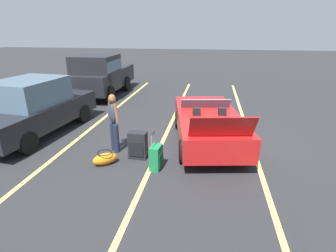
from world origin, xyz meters
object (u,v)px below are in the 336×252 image
(convertible_car, at_px, (206,122))
(suitcase_large_black, at_px, (138,145))
(duffel_bag, at_px, (105,159))
(suitcase_medium_bright, at_px, (156,157))
(traveler_person, at_px, (114,120))
(parked_sedan_far, at_px, (34,108))
(parked_pickup_truck_near, at_px, (100,74))

(convertible_car, xyz_separation_m, suitcase_large_black, (-1.57, 1.76, -0.22))
(convertible_car, relative_size, duffel_bag, 6.46)
(suitcase_medium_bright, height_order, traveler_person, traveler_person)
(duffel_bag, relative_size, traveler_person, 0.41)
(suitcase_medium_bright, bearing_deg, suitcase_large_black, 146.39)
(parked_sedan_far, bearing_deg, duffel_bag, -113.16)
(traveler_person, xyz_separation_m, parked_sedan_far, (0.86, 3.02, -0.04))
(parked_sedan_far, bearing_deg, suitcase_large_black, -101.67)
(duffel_bag, bearing_deg, parked_sedan_far, 61.07)
(traveler_person, height_order, parked_pickup_truck_near, parked_pickup_truck_near)
(suitcase_large_black, distance_m, parked_sedan_far, 4.00)
(suitcase_medium_bright, xyz_separation_m, duffel_bag, (0.01, 1.34, -0.15))
(suitcase_medium_bright, bearing_deg, parked_sedan_far, 165.30)
(traveler_person, xyz_separation_m, parked_pickup_truck_near, (6.24, 3.02, 0.18))
(suitcase_medium_bright, distance_m, parked_sedan_far, 4.74)
(convertible_car, distance_m, suitcase_medium_bright, 2.39)
(duffel_bag, height_order, parked_pickup_truck_near, parked_pickup_truck_near)
(convertible_car, height_order, parked_pickup_truck_near, parked_pickup_truck_near)
(traveler_person, bearing_deg, convertible_car, -20.27)
(duffel_bag, distance_m, parked_pickup_truck_near, 7.75)
(duffel_bag, xyz_separation_m, parked_sedan_far, (1.68, 3.04, 0.73))
(convertible_car, relative_size, parked_pickup_truck_near, 0.88)
(convertible_car, height_order, traveler_person, traveler_person)
(suitcase_large_black, xyz_separation_m, parked_pickup_truck_near, (6.57, 3.78, 0.74))
(parked_pickup_truck_near, bearing_deg, duffel_bag, 21.88)
(suitcase_large_black, height_order, parked_sedan_far, parked_sedan_far)
(parked_pickup_truck_near, relative_size, parked_sedan_far, 1.08)
(convertible_car, relative_size, traveler_person, 2.68)
(parked_pickup_truck_near, height_order, parked_sedan_far, parked_pickup_truck_near)
(traveler_person, distance_m, parked_pickup_truck_near, 6.94)
(traveler_person, bearing_deg, suitcase_large_black, -69.72)
(convertible_car, relative_size, suitcase_medium_bright, 4.63)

